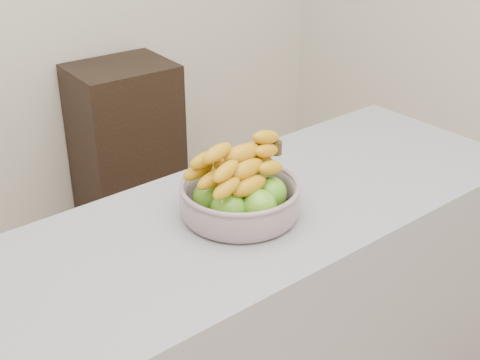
# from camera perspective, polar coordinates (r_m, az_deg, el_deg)

# --- Properties ---
(cabinet) EXTENTS (0.48, 0.40, 0.83)m
(cabinet) POSITION_cam_1_polar(r_m,az_deg,el_deg) (3.28, -9.64, 2.71)
(cabinet) COLOR black
(cabinet) RESTS_ON ground
(fruit_bowl) EXTENTS (0.31, 0.31, 0.19)m
(fruit_bowl) POSITION_cam_1_polar(r_m,az_deg,el_deg) (1.68, -0.01, -1.22)
(fruit_bowl) COLOR #A7BAC8
(fruit_bowl) RESTS_ON counter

